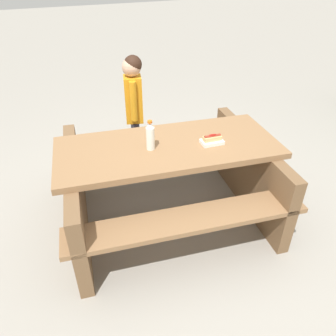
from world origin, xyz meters
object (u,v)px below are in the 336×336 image
Objects in this scene: picnic_table at (168,176)px; child_in_coat at (134,100)px; soda_bottle at (150,136)px; hotdog_tray at (212,140)px.

child_in_coat reaches higher than picnic_table.
hotdog_tray is at bearing -14.37° from soda_bottle.
picnic_table is 0.45m from soda_bottle.
picnic_table is 0.49m from hotdog_tray.
soda_bottle is at bearing 165.63° from hotdog_tray.
picnic_table is 10.54× the size of hotdog_tray.
hotdog_tray reaches higher than picnic_table.
soda_bottle is 0.96m from child_in_coat.
child_in_coat is (0.19, 0.94, -0.07)m from soda_bottle.
soda_bottle is 1.29× the size of hotdog_tray.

